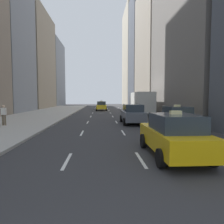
{
  "coord_description": "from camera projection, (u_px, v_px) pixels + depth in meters",
  "views": [
    {
      "loc": [
        1.08,
        0.57,
        2.36
      ],
      "look_at": [
        1.83,
        13.95,
        1.42
      ],
      "focal_mm": 32.0,
      "sensor_mm": 36.0,
      "label": 1
    }
  ],
  "objects": [
    {
      "name": "sidewalk_left",
      "position": [
        39.0,
        116.0,
        26.03
      ],
      "size": [
        8.0,
        66.0,
        0.15
      ],
      "primitive_type": "cube",
      "color": "#ADAAA3",
      "rests_on": "ground"
    },
    {
      "name": "lane_markings",
      "position": [
        114.0,
        119.0,
        22.59
      ],
      "size": [
        5.72,
        56.0,
        0.01
      ],
      "color": "white",
      "rests_on": "ground"
    },
    {
      "name": "building_row_left",
      "position": [
        5.0,
        33.0,
        31.52
      ],
      "size": [
        6.0,
        70.05,
        35.88
      ],
      "color": "gray",
      "rests_on": "ground"
    },
    {
      "name": "building_row_right",
      "position": [
        156.0,
        43.0,
        38.96
      ],
      "size": [
        6.0,
        75.99,
        31.23
      ],
      "color": "#4C515B",
      "rests_on": "ground"
    },
    {
      "name": "taxi_lead",
      "position": [
        176.0,
        117.0,
        15.22
      ],
      "size": [
        2.02,
        4.4,
        1.87
      ],
      "color": "yellow",
      "rests_on": "ground"
    },
    {
      "name": "taxi_second",
      "position": [
        173.0,
        135.0,
        8.05
      ],
      "size": [
        2.02,
        4.4,
        1.87
      ],
      "color": "yellow",
      "rests_on": "ground"
    },
    {
      "name": "taxi_third",
      "position": [
        101.0,
        106.0,
        38.03
      ],
      "size": [
        2.02,
        4.4,
        1.87
      ],
      "color": "yellow",
      "rests_on": "ground"
    },
    {
      "name": "sedan_black_near",
      "position": [
        133.0,
        114.0,
        18.38
      ],
      "size": [
        2.02,
        4.47,
        1.79
      ],
      "color": "#565B66",
      "rests_on": "ground"
    },
    {
      "name": "box_truck",
      "position": [
        141.0,
        103.0,
        28.52
      ],
      "size": [
        2.58,
        8.4,
        3.15
      ],
      "color": "#262628",
      "rests_on": "ground"
    },
    {
      "name": "pedestrian_far_walking",
      "position": [
        4.0,
        114.0,
        16.14
      ],
      "size": [
        0.36,
        0.22,
        1.65
      ],
      "color": "brown",
      "rests_on": "sidewalk_left"
    }
  ]
}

